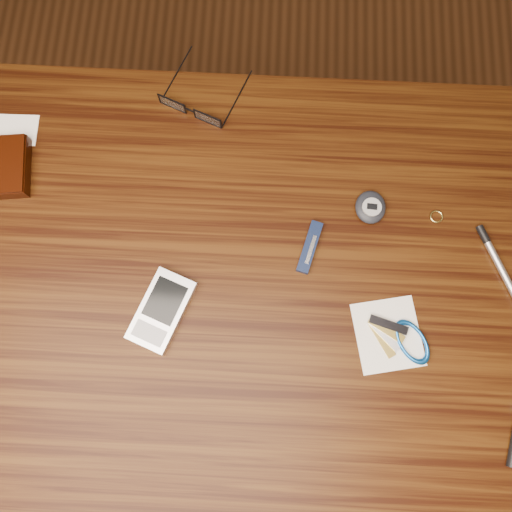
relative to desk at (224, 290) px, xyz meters
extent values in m
plane|color=#472814|center=(0.00, 0.00, -0.65)|extent=(3.80, 3.80, 0.00)
cube|color=#321A08|center=(0.00, 0.00, 0.08)|extent=(1.00, 0.70, 0.03)
cylinder|color=#4C2814|center=(-0.45, -0.30, -0.29)|extent=(0.05, 0.05, 0.71)
cylinder|color=#4C2814|center=(0.45, -0.30, -0.29)|extent=(0.05, 0.05, 0.71)
cylinder|color=#4C2814|center=(-0.45, 0.30, -0.29)|extent=(0.05, 0.05, 0.71)
cylinder|color=#4C2814|center=(0.45, 0.30, -0.29)|extent=(0.05, 0.05, 0.71)
cube|color=white|center=(-0.36, 0.23, 0.10)|extent=(0.09, 0.06, 0.00)
cube|color=black|center=(-0.10, 0.28, 0.11)|extent=(0.05, 0.02, 0.03)
cube|color=white|center=(-0.10, 0.28, 0.11)|extent=(0.04, 0.02, 0.02)
cylinder|color=black|center=(-0.10, 0.34, 0.10)|extent=(0.05, 0.11, 0.00)
cube|color=black|center=(-0.04, 0.26, 0.11)|extent=(0.05, 0.02, 0.03)
cube|color=white|center=(-0.04, 0.26, 0.11)|extent=(0.04, 0.02, 0.02)
cylinder|color=black|center=(0.01, 0.30, 0.10)|extent=(0.05, 0.11, 0.00)
cube|color=black|center=(-0.07, 0.27, 0.12)|extent=(0.02, 0.01, 0.00)
torus|color=#D2BD62|center=(0.33, 0.11, 0.10)|extent=(0.02, 0.02, 0.00)
torus|color=#BCBCC1|center=(-0.36, 0.17, 0.10)|extent=(0.01, 0.00, 0.01)
cube|color=silver|center=(-0.08, -0.05, 0.11)|extent=(0.10, 0.13, 0.02)
cube|color=black|center=(-0.08, -0.04, 0.12)|extent=(0.07, 0.07, 0.00)
cube|color=#989A9F|center=(-0.10, -0.09, 0.12)|extent=(0.05, 0.04, 0.00)
ellipsoid|color=black|center=(0.23, 0.12, 0.11)|extent=(0.05, 0.06, 0.02)
cylinder|color=#96989D|center=(0.23, 0.12, 0.12)|extent=(0.03, 0.03, 0.00)
cube|color=black|center=(0.23, 0.12, 0.12)|extent=(0.02, 0.01, 0.00)
cube|color=white|center=(0.25, -0.07, 0.10)|extent=(0.11, 0.12, 0.00)
torus|color=#1255AD|center=(0.29, -0.08, 0.11)|extent=(0.08, 0.08, 0.01)
cube|color=olive|center=(0.24, -0.08, 0.10)|extent=(0.04, 0.06, 0.00)
cube|color=silver|center=(0.25, -0.07, 0.11)|extent=(0.05, 0.05, 0.00)
cube|color=olive|center=(0.25, -0.06, 0.11)|extent=(0.06, 0.04, 0.00)
cube|color=black|center=(0.25, -0.06, 0.11)|extent=(0.06, 0.03, 0.00)
cube|color=#101A34|center=(0.13, 0.05, 0.11)|extent=(0.04, 0.08, 0.01)
cube|color=#B7B7BB|center=(0.13, 0.05, 0.11)|extent=(0.02, 0.05, 0.00)
cylinder|color=#BCBBC0|center=(0.42, 0.04, 0.11)|extent=(0.06, 0.12, 0.01)
cylinder|color=black|center=(0.40, 0.09, 0.11)|extent=(0.02, 0.03, 0.01)
camera|label=1|loc=(0.06, -0.14, 0.84)|focal=35.00mm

